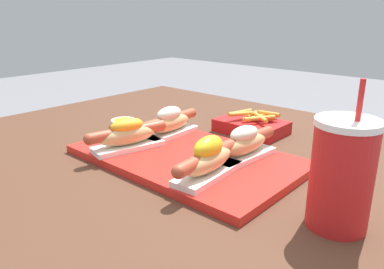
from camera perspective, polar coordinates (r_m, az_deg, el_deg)
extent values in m
cube|color=red|center=(0.85, -0.90, -3.47)|extent=(0.50, 0.30, 0.02)
cube|color=white|center=(0.88, -9.72, -1.79)|extent=(0.10, 0.17, 0.01)
ellipsoid|color=tan|center=(0.87, -9.81, -0.06)|extent=(0.08, 0.15, 0.04)
cylinder|color=#AD472D|center=(0.87, -9.84, 0.39)|extent=(0.07, 0.18, 0.03)
sphere|color=#AD472D|center=(0.84, -15.40, -0.70)|extent=(0.03, 0.03, 0.03)
sphere|color=#AD472D|center=(0.91, -4.71, 1.38)|extent=(0.03, 0.03, 0.03)
ellipsoid|color=gold|center=(0.86, -9.90, 1.39)|extent=(0.06, 0.09, 0.03)
cube|color=white|center=(0.73, 2.45, -5.94)|extent=(0.07, 0.17, 0.01)
ellipsoid|color=tan|center=(0.72, 2.48, -3.90)|extent=(0.06, 0.15, 0.04)
cylinder|color=#AD472D|center=(0.71, 2.49, -3.36)|extent=(0.04, 0.18, 0.03)
sphere|color=#AD472D|center=(0.65, -2.07, -5.72)|extent=(0.03, 0.03, 0.03)
sphere|color=#AD472D|center=(0.78, 6.22, -1.41)|extent=(0.03, 0.03, 0.03)
ellipsoid|color=yellow|center=(0.71, 2.51, -1.97)|extent=(0.05, 0.08, 0.04)
cube|color=white|center=(0.96, -3.44, 0.22)|extent=(0.07, 0.17, 0.01)
ellipsoid|color=tan|center=(0.96, -3.48, 1.82)|extent=(0.05, 0.15, 0.04)
cylinder|color=#AD472D|center=(0.95, -3.48, 2.23)|extent=(0.03, 0.18, 0.03)
sphere|color=#AD472D|center=(0.89, -7.40, 0.98)|extent=(0.03, 0.03, 0.03)
sphere|color=#AD472D|center=(1.02, -0.05, 3.31)|extent=(0.03, 0.03, 0.03)
ellipsoid|color=silver|center=(0.95, -3.50, 3.19)|extent=(0.04, 0.08, 0.04)
cube|color=white|center=(0.82, 7.79, -3.26)|extent=(0.07, 0.17, 0.01)
ellipsoid|color=tan|center=(0.81, 7.87, -1.41)|extent=(0.06, 0.15, 0.04)
cylinder|color=#AD472D|center=(0.81, 7.89, -0.93)|extent=(0.04, 0.18, 0.03)
sphere|color=#AD472D|center=(0.74, 3.60, -2.54)|extent=(0.03, 0.03, 0.03)
sphere|color=#AD472D|center=(0.88, 11.52, 0.43)|extent=(0.03, 0.03, 0.03)
ellipsoid|color=silver|center=(0.80, 7.94, 0.14)|extent=(0.05, 0.08, 0.03)
cylinder|color=white|center=(1.12, -10.41, 1.75)|extent=(0.07, 0.07, 0.02)
cylinder|color=yellow|center=(1.12, -10.43, 2.06)|extent=(0.06, 0.06, 0.01)
cylinder|color=red|center=(0.61, 21.78, -6.15)|extent=(0.09, 0.09, 0.16)
cylinder|color=white|center=(0.58, 22.77, 1.66)|extent=(0.10, 0.10, 0.01)
cylinder|color=red|center=(0.57, 24.28, 4.79)|extent=(0.01, 0.01, 0.06)
cube|color=#B21919|center=(1.05, 9.01, 1.22)|extent=(0.18, 0.13, 0.03)
cylinder|color=gold|center=(1.04, 10.69, 2.43)|extent=(0.06, 0.04, 0.01)
cylinder|color=gold|center=(1.04, 9.62, 2.41)|extent=(0.05, 0.07, 0.01)
cylinder|color=gold|center=(1.04, 7.67, 3.11)|extent=(0.04, 0.06, 0.01)
cylinder|color=gold|center=(1.02, 10.26, 2.45)|extent=(0.05, 0.08, 0.01)
cylinder|color=gold|center=(1.05, 7.33, 3.35)|extent=(0.03, 0.08, 0.01)
cylinder|color=gold|center=(1.03, 10.34, 2.61)|extent=(0.07, 0.06, 0.01)
cylinder|color=gold|center=(1.07, 9.14, 3.03)|extent=(0.02, 0.06, 0.01)
cylinder|color=gold|center=(1.06, 11.22, 2.80)|extent=(0.05, 0.06, 0.01)
cylinder|color=gold|center=(1.06, 11.67, 3.15)|extent=(0.06, 0.02, 0.01)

